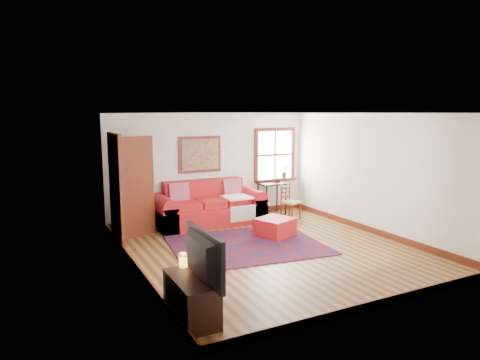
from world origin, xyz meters
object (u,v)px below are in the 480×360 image
red_leather_sofa (209,209)px  ladder_back_chair (289,201)px  red_ottoman (275,227)px  media_cabinet (191,298)px  side_table (272,188)px

red_leather_sofa → ladder_back_chair: (1.84, -0.52, 0.13)m
ladder_back_chair → red_ottoman: bearing=-134.6°
red_ottoman → media_cabinet: size_ratio=0.69×
media_cabinet → red_leather_sofa: bearing=64.5°
red_ottoman → media_cabinet: (-2.79, -2.60, 0.07)m
red_ottoman → ladder_back_chair: bearing=25.4°
ladder_back_chair → media_cabinet: bearing=-136.3°
ladder_back_chair → red_leather_sofa: bearing=164.1°
red_ottoman → side_table: size_ratio=0.83×
ladder_back_chair → media_cabinet: (-3.83, -3.66, -0.19)m
side_table → ladder_back_chair: ladder_back_chair is taller
red_leather_sofa → red_ottoman: 1.78m
ladder_back_chair → side_table: bearing=95.4°
media_cabinet → side_table: bearing=49.0°
red_leather_sofa → side_table: size_ratio=3.15×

